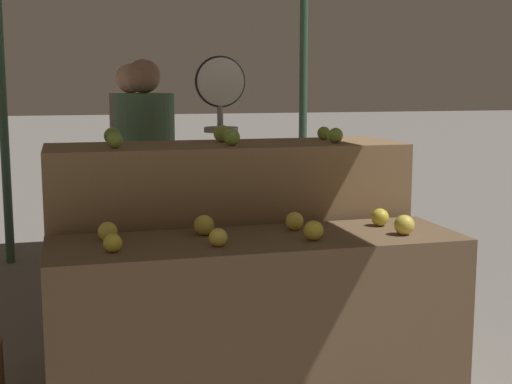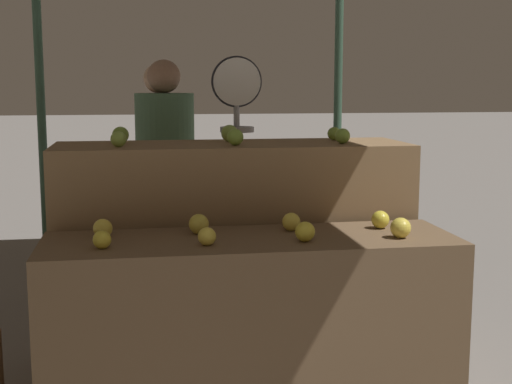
# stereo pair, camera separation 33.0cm
# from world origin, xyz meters

# --- Properties ---
(display_counter_front) EXTENTS (1.76, 0.55, 0.77)m
(display_counter_front) POSITION_xyz_m (0.00, 0.00, 0.39)
(display_counter_front) COLOR brown
(display_counter_front) RESTS_ON ground_plane
(display_counter_back) EXTENTS (1.76, 0.55, 1.12)m
(display_counter_back) POSITION_xyz_m (0.00, 0.60, 0.56)
(display_counter_back) COLOR olive
(display_counter_back) RESTS_ON ground_plane
(apple_front_0) EXTENTS (0.07, 0.07, 0.07)m
(apple_front_0) POSITION_xyz_m (-0.61, -0.10, 0.81)
(apple_front_0) COLOR gold
(apple_front_0) RESTS_ON display_counter_front
(apple_front_1) EXTENTS (0.07, 0.07, 0.07)m
(apple_front_1) POSITION_xyz_m (-0.20, -0.11, 0.81)
(apple_front_1) COLOR yellow
(apple_front_1) RESTS_ON display_counter_front
(apple_front_2) EXTENTS (0.08, 0.08, 0.08)m
(apple_front_2) POSITION_xyz_m (0.21, -0.10, 0.81)
(apple_front_2) COLOR gold
(apple_front_2) RESTS_ON display_counter_front
(apple_front_3) EXTENTS (0.09, 0.09, 0.09)m
(apple_front_3) POSITION_xyz_m (0.62, -0.10, 0.82)
(apple_front_3) COLOR yellow
(apple_front_3) RESTS_ON display_counter_front
(apple_front_4) EXTENTS (0.08, 0.08, 0.08)m
(apple_front_4) POSITION_xyz_m (-0.62, 0.10, 0.81)
(apple_front_4) COLOR yellow
(apple_front_4) RESTS_ON display_counter_front
(apple_front_5) EXTENTS (0.09, 0.09, 0.09)m
(apple_front_5) POSITION_xyz_m (-0.21, 0.12, 0.82)
(apple_front_5) COLOR gold
(apple_front_5) RESTS_ON display_counter_front
(apple_front_6) EXTENTS (0.08, 0.08, 0.08)m
(apple_front_6) POSITION_xyz_m (0.20, 0.12, 0.81)
(apple_front_6) COLOR yellow
(apple_front_6) RESTS_ON display_counter_front
(apple_front_7) EXTENTS (0.08, 0.08, 0.08)m
(apple_front_7) POSITION_xyz_m (0.61, 0.10, 0.81)
(apple_front_7) COLOR gold
(apple_front_7) RESTS_ON display_counter_front
(apple_back_0) EXTENTS (0.07, 0.07, 0.07)m
(apple_back_0) POSITION_xyz_m (-0.55, 0.49, 1.16)
(apple_back_0) COLOR #8EB247
(apple_back_0) RESTS_ON display_counter_back
(apple_back_1) EXTENTS (0.08, 0.08, 0.08)m
(apple_back_1) POSITION_xyz_m (-0.00, 0.49, 1.16)
(apple_back_1) COLOR #84AD3D
(apple_back_1) RESTS_ON display_counter_back
(apple_back_2) EXTENTS (0.08, 0.08, 0.08)m
(apple_back_2) POSITION_xyz_m (0.54, 0.50, 1.16)
(apple_back_2) COLOR #84AD3D
(apple_back_2) RESTS_ON display_counter_back
(apple_back_3) EXTENTS (0.08, 0.08, 0.08)m
(apple_back_3) POSITION_xyz_m (-0.55, 0.70, 1.17)
(apple_back_3) COLOR #7AA338
(apple_back_3) RESTS_ON display_counter_back
(apple_back_4) EXTENTS (0.09, 0.09, 0.09)m
(apple_back_4) POSITION_xyz_m (0.00, 0.70, 1.17)
(apple_back_4) COLOR #8EB247
(apple_back_4) RESTS_ON display_counter_back
(apple_back_5) EXTENTS (0.07, 0.07, 0.07)m
(apple_back_5) POSITION_xyz_m (0.55, 0.71, 1.16)
(apple_back_5) COLOR #84AD3D
(apple_back_5) RESTS_ON display_counter_back
(produce_scale) EXTENTS (0.30, 0.20, 1.58)m
(produce_scale) POSITION_xyz_m (0.11, 1.25, 1.16)
(produce_scale) COLOR #99999E
(produce_scale) RESTS_ON ground_plane
(person_vendor_at_scale) EXTENTS (0.47, 0.47, 1.57)m
(person_vendor_at_scale) POSITION_xyz_m (-0.30, 1.55, 0.90)
(person_vendor_at_scale) COLOR #2D2D38
(person_vendor_at_scale) RESTS_ON ground_plane
(person_customer_left) EXTENTS (0.32, 0.32, 1.56)m
(person_customer_left) POSITION_xyz_m (-0.32, 2.21, 0.91)
(person_customer_left) COLOR #2D2D38
(person_customer_left) RESTS_ON ground_plane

